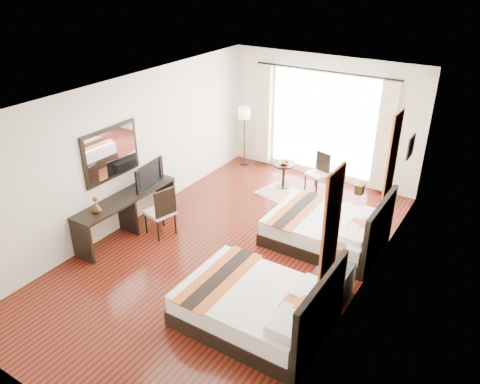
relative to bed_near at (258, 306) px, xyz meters
The scene contains 29 objects.
floor 1.85m from the bed_near, 135.13° to the left, with size 4.50×7.50×0.01m, color #360D09.
ceiling 3.09m from the bed_near, 135.13° to the left, with size 4.50×7.50×0.02m, color white.
wall_headboard 1.94m from the bed_near, 53.43° to the left, with size 0.01×7.50×2.80m, color silver.
wall_desk 3.92m from the bed_near, 160.02° to the left, with size 0.01×7.50×2.80m, color silver.
wall_window 5.31m from the bed_near, 104.40° to the left, with size 4.50×0.01×2.80m, color silver.
wall_entry 2.99m from the bed_near, 117.70° to the right, with size 4.50×0.01×2.80m, color silver.
window_glass 5.28m from the bed_near, 104.44° to the left, with size 2.40×0.02×2.20m, color white.
sheer_curtain 5.22m from the bed_near, 104.60° to the left, with size 2.30×0.02×2.10m, color white.
drape_left 5.71m from the bed_near, 119.15° to the left, with size 0.35×0.14×2.35m, color beige.
drape_right 5.02m from the bed_near, 88.15° to the left, with size 0.35×0.14×2.35m, color beige.
art_panel_near 1.90m from the bed_near, ahead, with size 0.03×0.50×1.35m, color maroon.
art_panel_far 3.08m from the bed_near, 68.84° to the left, with size 0.03×0.50×1.35m, color maroon.
wall_sconce 2.14m from the bed_near, 49.78° to the left, with size 0.10×0.14×0.14m, color #412C17.
mirror_frame 3.82m from the bed_near, 167.00° to the left, with size 0.04×1.25×0.95m, color black.
mirror_glass 3.79m from the bed_near, 166.91° to the left, with size 0.01×1.12×0.82m, color white.
bed_near is the anchor object (origin of this frame).
bed_far 2.43m from the bed_near, 89.40° to the left, with size 1.97×1.54×1.11m.
nightstand 1.26m from the bed_near, 57.25° to the left, with size 0.47×0.58×0.56m, color black.
table_lamp 1.44m from the bed_near, 60.95° to the left, with size 0.23×0.23×0.36m.
vase 1.16m from the bed_near, 52.32° to the left, with size 0.13×0.13×0.13m, color black.
console_desk 3.38m from the bed_near, 166.12° to the left, with size 0.50×2.20×0.76m, color black.
television 3.60m from the bed_near, 157.35° to the left, with size 0.83×0.11×0.48m, color black.
bronze_figurine 3.34m from the bed_near, behind, with size 0.17×0.17×0.25m, color #412C17, non-canonical shape.
desk_chair 2.92m from the bed_near, 158.28° to the left, with size 0.55×0.55×0.99m.
floor_lamp 5.72m from the bed_near, 123.81° to the left, with size 0.29×0.29×1.45m.
side_table 4.40m from the bed_near, 112.99° to the left, with size 0.50×0.50×0.58m, color black.
fruit_bowl 4.37m from the bed_near, 112.87° to the left, with size 0.20×0.20×0.05m, color #482F19.
window_chair 4.42m from the bed_near, 103.35° to the left, with size 0.51×0.51×0.86m.
jute_rug 4.01m from the bed_near, 112.06° to the left, with size 1.14×0.78×0.01m, color tan.
Camera 1 is at (3.80, -5.73, 4.68)m, focal length 35.00 mm.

